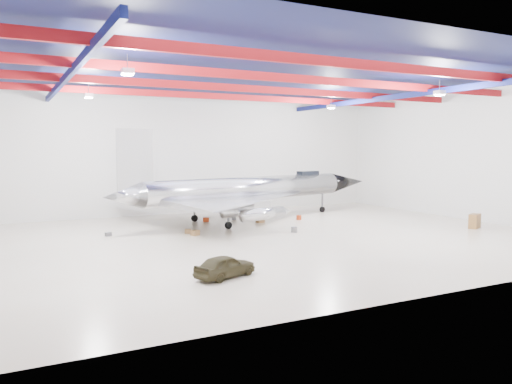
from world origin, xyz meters
TOP-DOWN VIEW (x-y plane):
  - floor at (0.00, 0.00)m, footprint 40.00×40.00m
  - wall_back at (0.00, 15.00)m, footprint 40.00×0.00m
  - wall_right at (20.00, 0.00)m, footprint 0.00×30.00m
  - ceiling at (0.00, 0.00)m, footprint 40.00×40.00m
  - ceiling_structure at (0.00, 0.00)m, footprint 39.50×29.50m
  - jet_aircraft at (3.00, 7.81)m, footprint 27.25×18.52m
  - jeep at (-6.13, -8.38)m, footprint 3.46×2.35m
  - desk at (16.71, -3.57)m, footprint 1.34×1.03m
  - crate_ply at (-3.70, 4.11)m, footprint 0.52×0.46m
  - toolbox_red at (-0.44, 8.93)m, footprint 0.62×0.56m
  - engine_drum at (3.38, 1.05)m, footprint 0.57×0.57m
  - parts_bin at (3.35, 6.41)m, footprint 0.68×0.58m
  - crate_small at (-9.03, 5.53)m, footprint 0.47×0.42m
  - tool_chest at (7.05, 6.34)m, footprint 0.49×0.49m
  - oil_barrel at (-3.52, 3.07)m, footprint 0.66×0.60m
  - spares_box at (2.03, 8.76)m, footprint 0.46×0.46m

SIDE VIEW (x-z plane):
  - floor at x=0.00m, z-range 0.00..0.00m
  - crate_small at x=-9.03m, z-range 0.00..0.27m
  - crate_ply at x=-3.70m, z-range 0.00..0.31m
  - toolbox_red at x=-0.44m, z-range 0.00..0.35m
  - spares_box at x=2.03m, z-range 0.00..0.35m
  - oil_barrel at x=-3.52m, z-range 0.00..0.37m
  - tool_chest at x=7.05m, z-range 0.00..0.40m
  - engine_drum at x=3.38m, z-range 0.00..0.40m
  - parts_bin at x=3.35m, z-range 0.00..0.43m
  - jeep at x=-6.13m, z-range 0.00..1.10m
  - desk at x=16.71m, z-range 0.00..1.10m
  - jet_aircraft at x=3.00m, z-range -1.29..6.20m
  - wall_back at x=0.00m, z-range -14.50..25.50m
  - wall_right at x=20.00m, z-range -9.50..20.50m
  - ceiling_structure at x=0.00m, z-range 9.79..10.86m
  - ceiling at x=0.00m, z-range 11.00..11.00m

